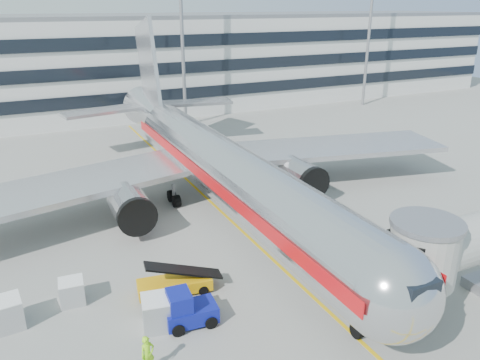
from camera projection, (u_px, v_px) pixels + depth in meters
name	position (u px, v px, depth m)	size (l,w,h in m)	color
ground	(282.00, 268.00, 32.61)	(180.00, 180.00, 0.00)	gray
lead_in_line	(224.00, 214.00, 41.01)	(0.25, 70.00, 0.01)	#E3AF0B
main_jet	(215.00, 163.00, 40.96)	(50.95, 48.70, 16.06)	silver
terminal	(107.00, 64.00, 78.56)	(150.00, 24.25, 15.60)	silver
light_mast_centre	(182.00, 22.00, 65.92)	(2.40, 1.20, 25.45)	gray
light_mast_east	(370.00, 18.00, 79.84)	(2.40, 1.20, 25.45)	gray
belt_loader	(175.00, 284.00, 29.66)	(4.97, 2.32, 2.33)	#D99909
baggage_tug	(187.00, 310.00, 26.62)	(3.10, 2.13, 2.22)	navy
cargo_container_left	(72.00, 292.00, 28.64)	(1.56, 1.56, 1.54)	#B0B2B7
cargo_container_right	(6.00, 314.00, 26.41)	(1.83, 1.83, 1.79)	#B0B2B7
cargo_container_front	(158.00, 312.00, 26.44)	(2.06, 2.06, 1.88)	#B0B2B7
ramp_worker	(148.00, 354.00, 23.14)	(0.75, 0.49, 2.07)	#96EC18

